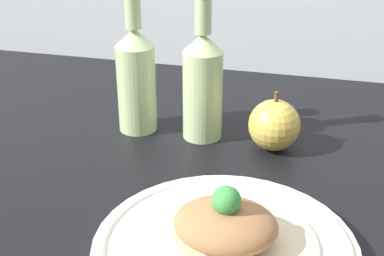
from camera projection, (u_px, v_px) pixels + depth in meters
The scene contains 6 objects.
ground_plane at pixel (191, 216), 70.31cm from camera, with size 180.00×110.00×4.00cm, color black.
plate at pixel (225, 248), 59.33cm from camera, with size 29.53×29.53×2.19cm.
plated_food at pixel (226, 228), 58.12cm from camera, with size 20.47×20.47×7.26cm.
cider_bottle_left at pixel (136, 76), 85.54cm from camera, with size 6.28×6.28×23.94cm.
cider_bottle_right at pixel (203, 82), 83.03cm from camera, with size 6.28×6.28×23.94cm.
apple at pixel (274, 125), 81.48cm from camera, with size 7.95×7.95×9.47cm.
Camera 1 is at (14.85, -56.35, 39.02)cm, focal length 50.00 mm.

